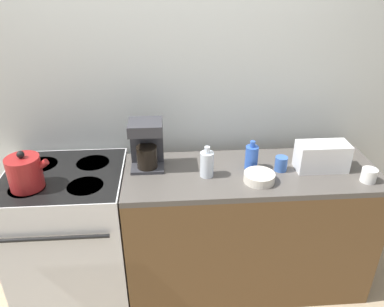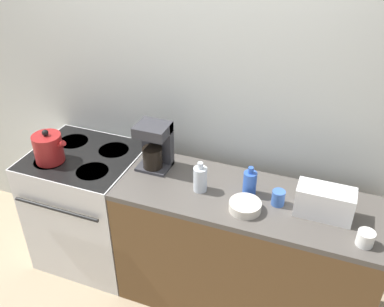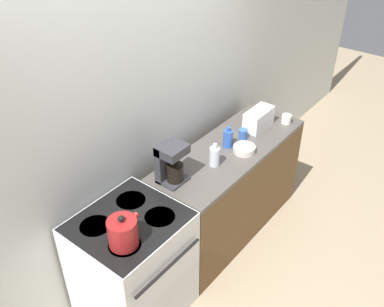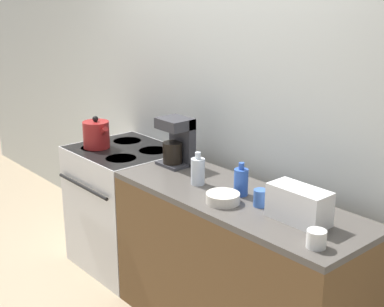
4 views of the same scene
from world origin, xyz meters
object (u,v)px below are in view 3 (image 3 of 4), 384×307
(coffee_maker, at_px, (170,162))
(bowl, at_px, (244,149))
(cup_white, at_px, (286,119))
(toaster, at_px, (259,119))
(bottle_clear, at_px, (215,156))
(stove, at_px, (133,266))
(cup_blue, at_px, (243,134))
(bottle_blue, at_px, (228,138))
(kettle, at_px, (123,232))

(coffee_maker, relative_size, bowl, 1.71)
(cup_white, height_order, bowl, cup_white)
(toaster, height_order, bottle_clear, bottle_clear)
(stove, height_order, cup_white, cup_white)
(bowl, bearing_deg, bottle_clear, 163.88)
(coffee_maker, distance_m, cup_white, 1.36)
(cup_blue, xyz_separation_m, bowl, (-0.17, -0.12, -0.02))
(coffee_maker, distance_m, bottle_blue, 0.67)
(cup_white, xyz_separation_m, bowl, (-0.65, 0.05, -0.01))
(kettle, relative_size, bottle_clear, 1.22)
(toaster, relative_size, bowl, 1.70)
(bottle_blue, bearing_deg, stove, 179.60)
(bottle_clear, relative_size, cup_white, 2.19)
(toaster, relative_size, cup_white, 3.49)
(stove, relative_size, bowl, 4.96)
(cup_white, distance_m, bowl, 0.66)
(toaster, bearing_deg, kettle, -177.31)
(stove, xyz_separation_m, bowl, (1.21, -0.17, 0.48))
(stove, bearing_deg, bowl, -7.86)
(toaster, distance_m, bottle_clear, 0.73)
(stove, relative_size, bottle_clear, 4.63)
(bottle_clear, xyz_separation_m, cup_blue, (0.47, 0.03, -0.04))
(bottle_clear, bearing_deg, cup_blue, 3.86)
(stove, bearing_deg, toaster, -1.66)
(toaster, relative_size, cup_blue, 3.39)
(toaster, xyz_separation_m, bottle_blue, (-0.44, 0.04, -0.01))
(toaster, bearing_deg, cup_blue, 179.63)
(kettle, distance_m, bowl, 1.37)
(kettle, distance_m, bottle_blue, 1.36)
(cup_blue, distance_m, bowl, 0.21)
(bottle_blue, relative_size, bowl, 1.03)
(kettle, relative_size, bowl, 1.30)
(cup_white, xyz_separation_m, cup_blue, (-0.49, 0.17, 0.01))
(bottle_blue, xyz_separation_m, cup_blue, (0.18, -0.04, -0.03))
(bottle_blue, xyz_separation_m, bowl, (0.02, -0.16, -0.05))
(stove, relative_size, kettle, 3.81)
(bottle_blue, bearing_deg, bottle_clear, -166.62)
(cup_white, bearing_deg, toaster, 144.54)
(bottle_blue, xyz_separation_m, cup_white, (0.67, -0.20, -0.04))
(stove, height_order, toaster, toaster)
(stove, relative_size, toaster, 2.91)
(stove, xyz_separation_m, cup_white, (1.86, -0.21, 0.49))
(stove, bearing_deg, bottle_clear, -4.93)
(cup_white, distance_m, cup_blue, 0.52)
(cup_blue, bearing_deg, cup_white, -18.89)
(toaster, height_order, cup_blue, toaster)
(toaster, relative_size, bottle_blue, 1.65)
(toaster, height_order, coffee_maker, coffee_maker)
(bottle_blue, distance_m, bowl, 0.17)
(stove, distance_m, bowl, 1.31)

